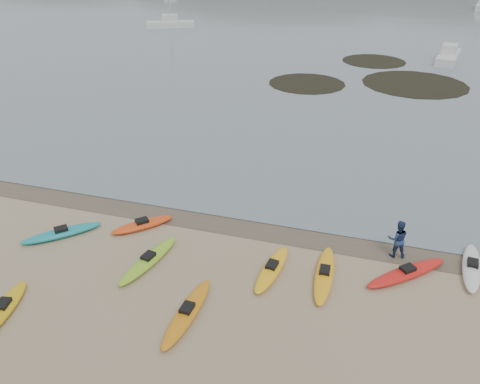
% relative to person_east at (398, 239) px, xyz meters
% --- Properties ---
extents(ground, '(600.00, 600.00, 0.00)m').
position_rel_person_east_xyz_m(ground, '(-7.01, 0.81, -0.84)').
color(ground, tan).
rests_on(ground, ground).
extents(wet_sand, '(60.00, 60.00, 0.00)m').
position_rel_person_east_xyz_m(wet_sand, '(-7.01, 0.51, -0.84)').
color(wet_sand, brown).
rests_on(wet_sand, ground).
extents(kayaks, '(22.46, 10.57, 0.34)m').
position_rel_person_east_xyz_m(kayaks, '(-7.33, -3.23, -0.67)').
color(kayaks, silver).
rests_on(kayaks, ground).
extents(person_east, '(0.92, 0.78, 1.68)m').
position_rel_person_east_xyz_m(person_east, '(0.00, 0.00, 0.00)').
color(person_east, navy).
rests_on(person_east, ground).
extents(kelp_mats, '(17.39, 17.26, 0.04)m').
position_rel_person_east_xyz_m(kelp_mats, '(-2.01, 28.48, -0.81)').
color(kelp_mats, black).
rests_on(kelp_mats, water).
extents(moored_boats, '(107.42, 80.51, 1.22)m').
position_rel_person_east_xyz_m(moored_boats, '(-9.07, 79.42, -0.31)').
color(moored_boats, silver).
rests_on(moored_boats, ground).
extents(far_hills, '(550.00, 135.00, 80.00)m').
position_rel_person_east_xyz_m(far_hills, '(32.37, 194.78, -16.77)').
color(far_hills, '#384235').
rests_on(far_hills, ground).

